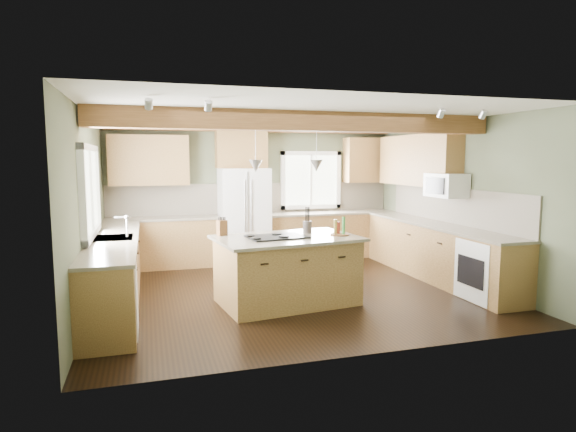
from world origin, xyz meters
name	(u,v)px	position (x,y,z in m)	size (l,w,h in m)	color
floor	(292,291)	(0.00, 0.00, 0.00)	(5.60, 5.60, 0.00)	black
ceiling	(292,115)	(0.00, 0.00, 2.60)	(5.60, 5.60, 0.00)	silver
wall_back	(255,193)	(0.00, 2.50, 1.30)	(5.60, 5.60, 0.00)	#494F38
wall_left	(88,210)	(-2.80, 0.00, 1.30)	(5.00, 5.00, 0.00)	#494F38
wall_right	(455,200)	(2.80, 0.00, 1.30)	(5.00, 5.00, 0.00)	#494F38
ceiling_beam	(304,121)	(0.00, -0.56, 2.47)	(5.55, 0.26, 0.26)	#502F16
soffit_trim	(256,129)	(0.00, 2.40, 2.54)	(5.55, 0.20, 0.10)	#502F16
backsplash_back	(255,198)	(0.00, 2.48, 1.21)	(5.58, 0.03, 0.58)	brown
backsplash_right	(453,205)	(2.78, 0.05, 1.21)	(0.03, 3.70, 0.58)	brown
base_cab_back_left	(163,243)	(-1.79, 2.20, 0.44)	(2.02, 0.60, 0.88)	brown
counter_back_left	(162,218)	(-1.79, 2.20, 0.90)	(2.06, 0.64, 0.04)	brown
base_cab_back_right	(331,236)	(1.49, 2.20, 0.44)	(2.62, 0.60, 0.88)	brown
counter_back_right	(331,213)	(1.49, 2.20, 0.90)	(2.66, 0.64, 0.04)	brown
base_cab_left	(115,272)	(-2.50, 0.05, 0.44)	(0.60, 3.70, 0.88)	brown
counter_left	(113,239)	(-2.50, 0.05, 0.90)	(0.64, 3.74, 0.04)	brown
base_cab_right	(436,252)	(2.50, 0.05, 0.44)	(0.60, 3.70, 0.88)	brown
counter_right	(437,225)	(2.50, 0.05, 0.90)	(0.64, 3.74, 0.04)	brown
upper_cab_back_left	(149,160)	(-1.99, 2.33, 1.95)	(1.40, 0.35, 0.90)	brown
upper_cab_over_fridge	(241,150)	(-0.30, 2.33, 2.15)	(0.96, 0.35, 0.70)	brown
upper_cab_right	(418,160)	(2.62, 0.90, 1.95)	(0.35, 2.20, 0.90)	brown
upper_cab_back_corner	(366,160)	(2.30, 2.33, 1.95)	(0.90, 0.35, 0.90)	brown
window_left	(89,191)	(-2.78, 0.05, 1.55)	(0.04, 1.60, 1.05)	white
window_back	(311,180)	(1.15, 2.48, 1.55)	(1.10, 0.04, 1.00)	white
sink	(113,239)	(-2.50, 0.05, 0.91)	(0.50, 0.65, 0.03)	#262628
faucet	(127,227)	(-2.32, 0.05, 1.05)	(0.02, 0.02, 0.28)	#B2B2B7
dishwasher	(109,299)	(-2.49, -1.25, 0.43)	(0.60, 0.60, 0.84)	white
oven	(489,270)	(2.49, -1.25, 0.43)	(0.60, 0.72, 0.84)	white
microwave	(446,185)	(2.58, -0.05, 1.55)	(0.40, 0.70, 0.38)	white
pendant_left	(256,166)	(-0.68, -0.62, 1.88)	(0.18, 0.18, 0.16)	#B2B2B7
pendant_right	(316,166)	(0.20, -0.50, 1.88)	(0.18, 0.18, 0.16)	#B2B2B7
refrigerator	(244,216)	(-0.30, 2.12, 0.90)	(0.90, 0.74, 1.80)	white
island	(287,271)	(-0.24, -0.56, 0.44)	(1.77, 1.08, 0.88)	brown
island_top	(287,238)	(-0.24, -0.56, 0.90)	(1.89, 1.20, 0.04)	brown
cooktop	(277,237)	(-0.39, -0.58, 0.93)	(0.77, 0.51, 0.02)	black
knife_block	(222,228)	(-1.07, -0.20, 1.03)	(0.13, 0.10, 0.21)	brown
utensil_crock	(307,227)	(0.14, -0.31, 1.01)	(0.13, 0.13, 0.17)	#433D36
bottle_tray	(340,226)	(0.51, -0.62, 1.04)	(0.26, 0.26, 0.24)	brown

